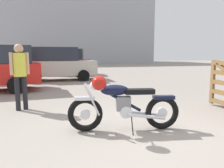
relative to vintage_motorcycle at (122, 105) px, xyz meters
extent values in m
plane|color=gray|center=(0.31, -0.21, -0.49)|extent=(80.00, 80.00, 0.00)
torus|color=black|center=(-0.65, 0.13, -0.17)|extent=(0.65, 0.21, 0.64)
cylinder|color=silver|center=(-0.65, 0.13, -0.17)|extent=(0.19, 0.11, 0.18)
torus|color=black|center=(0.77, -0.09, -0.17)|extent=(0.65, 0.21, 0.64)
cylinder|color=silver|center=(0.77, -0.09, -0.17)|extent=(0.19, 0.11, 0.18)
cube|color=silver|center=(-0.65, 0.13, 0.13)|extent=(0.38, 0.18, 0.06)
cube|color=black|center=(0.79, -0.09, 0.12)|extent=(0.42, 0.19, 0.07)
cylinder|color=silver|center=(-0.54, 0.03, 0.11)|extent=(0.29, 0.08, 0.58)
cylinder|color=silver|center=(-0.52, 0.18, 0.11)|extent=(0.29, 0.08, 0.58)
sphere|color=silver|center=(-0.48, 0.10, 0.35)|extent=(0.17, 0.17, 0.17)
cylinder|color=silver|center=(-0.41, 0.09, 0.42)|extent=(0.12, 0.62, 0.03)
sphere|color=#B21914|center=(-0.45, -0.21, 0.44)|extent=(0.25, 0.25, 0.25)
cylinder|color=black|center=(-0.01, 0.03, 0.09)|extent=(0.76, 0.17, 0.47)
ellipsoid|color=black|center=(-0.12, 0.04, 0.27)|extent=(0.55, 0.30, 0.20)
cube|color=black|center=(0.33, -0.03, 0.24)|extent=(0.56, 0.28, 0.09)
cube|color=slate|center=(0.04, 0.02, 0.02)|extent=(0.28, 0.22, 0.26)
cylinder|color=silver|center=(0.08, 0.01, -0.13)|extent=(0.25, 0.23, 0.22)
cylinder|color=silver|center=(0.44, -0.14, -0.21)|extent=(0.70, 0.16, 0.14)
cylinder|color=silver|center=(0.47, 0.06, -0.21)|extent=(0.70, 0.16, 0.14)
cylinder|color=black|center=(0.15, -0.17, -0.33)|extent=(0.06, 0.24, 0.33)
cube|color=brown|center=(3.00, 1.34, 0.16)|extent=(0.08, 0.10, 1.20)
cylinder|color=black|center=(-1.97, 2.06, -0.06)|extent=(0.12, 0.12, 0.86)
cylinder|color=black|center=(-2.14, 1.99, -0.06)|extent=(0.12, 0.12, 0.86)
cylinder|color=gold|center=(-2.05, 2.03, 0.66)|extent=(0.30, 0.30, 0.58)
cylinder|color=tan|center=(-1.88, 2.10, 0.69)|extent=(0.08, 0.08, 0.55)
cylinder|color=tan|center=(-2.23, 1.96, 0.69)|extent=(0.08, 0.08, 0.55)
sphere|color=tan|center=(-2.05, 2.03, 1.06)|extent=(0.22, 0.22, 0.22)
cylinder|color=black|center=(-2.25, 10.87, -0.19)|extent=(0.62, 0.28, 0.60)
cylinder|color=black|center=(-1.99, 12.49, -0.19)|extent=(0.62, 0.28, 0.60)
cylinder|color=black|center=(0.12, 10.49, -0.19)|extent=(0.62, 0.28, 0.60)
cylinder|color=black|center=(0.38, 12.11, -0.19)|extent=(0.62, 0.28, 0.60)
cube|color=red|center=(-0.94, 11.49, 0.19)|extent=(4.11, 2.24, 0.76)
cube|color=#232833|center=(-0.69, 11.45, 0.93)|extent=(2.61, 1.88, 0.72)
cylinder|color=black|center=(-2.60, 4.45, -0.17)|extent=(0.66, 0.28, 0.64)
cylinder|color=black|center=(-2.80, 6.20, -0.17)|extent=(0.66, 0.28, 0.64)
cylinder|color=black|center=(0.03, 9.16, -0.19)|extent=(0.61, 0.22, 0.60)
cylinder|color=black|center=(0.11, 7.52, -0.19)|extent=(0.61, 0.22, 0.60)
cylinder|color=black|center=(-2.36, 9.05, -0.19)|extent=(0.61, 0.22, 0.60)
cylinder|color=black|center=(-2.29, 7.41, -0.19)|extent=(0.61, 0.22, 0.60)
cube|color=beige|center=(-1.13, 8.28, 0.19)|extent=(3.97, 1.81, 0.76)
cube|color=#232833|center=(-1.38, 8.27, 0.93)|extent=(2.47, 1.63, 0.72)
cylinder|color=black|center=(-1.29, 16.08, -0.19)|extent=(0.62, 0.25, 0.60)
cylinder|color=black|center=(-1.11, 14.45, -0.19)|extent=(0.62, 0.25, 0.60)
cylinder|color=black|center=(-3.68, 15.82, -0.19)|extent=(0.62, 0.25, 0.60)
cylinder|color=black|center=(-3.50, 14.19, -0.19)|extent=(0.62, 0.25, 0.60)
cube|color=silver|center=(-2.40, 15.14, 0.19)|extent=(4.06, 2.06, 0.76)
cube|color=#232833|center=(-2.64, 15.11, 0.93)|extent=(2.55, 1.77, 0.72)
cube|color=#9EA0A8|center=(1.04, 33.84, 4.68)|extent=(24.24, 14.04, 10.34)
camera|label=1|loc=(-1.07, -3.64, 0.92)|focal=34.03mm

